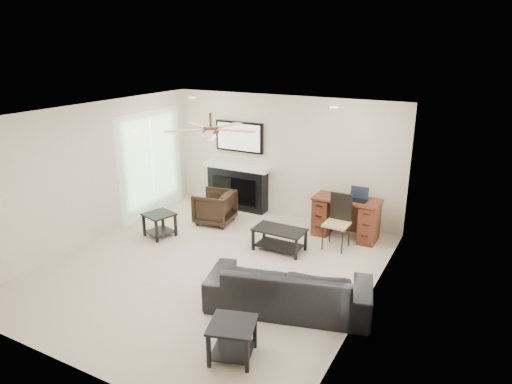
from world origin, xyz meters
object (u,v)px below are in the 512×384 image
(fireplace_unit, at_px, (237,167))
(desk, at_px, (346,218))
(sofa, at_px, (289,287))
(coffee_table, at_px, (279,240))
(armchair, at_px, (215,207))

(fireplace_unit, relative_size, desk, 1.57)
(sofa, distance_m, fireplace_unit, 4.09)
(sofa, xyz_separation_m, fireplace_unit, (-2.62, 3.08, 0.63))
(fireplace_unit, bearing_deg, coffee_table, -40.69)
(armchair, distance_m, fireplace_unit, 1.12)
(armchair, relative_size, fireplace_unit, 0.38)
(armchair, height_order, fireplace_unit, fireplace_unit)
(sofa, bearing_deg, armchair, -54.48)
(sofa, height_order, coffee_table, sofa)
(armchair, bearing_deg, coffee_table, 63.98)
(sofa, relative_size, coffee_table, 2.46)
(desk, bearing_deg, coffee_table, -127.20)
(sofa, distance_m, desk, 2.71)
(armchair, bearing_deg, sofa, 42.32)
(coffee_table, xyz_separation_m, fireplace_unit, (-1.72, 1.48, 0.75))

